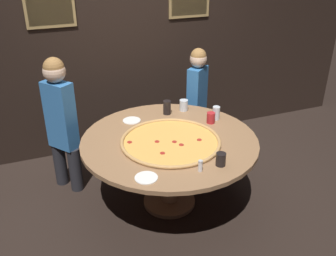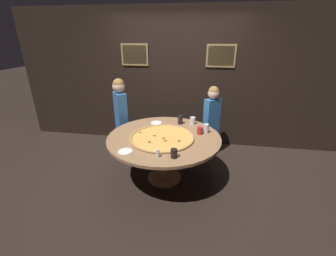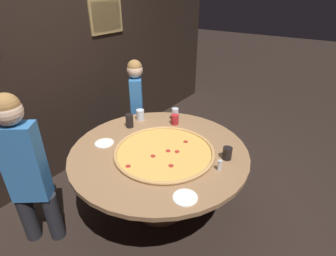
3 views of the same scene
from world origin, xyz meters
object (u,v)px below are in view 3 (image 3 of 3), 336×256
drink_cup_front_edge (130,121)px  condiment_shaker (220,165)px  white_plate_far_back (185,198)px  drink_cup_far_left (175,114)px  drink_cup_by_shaker (227,153)px  dining_table (159,160)px  drink_cup_centre_back (140,115)px  white_plate_near_front (104,143)px  diner_far_right (137,104)px  giant_pizza (164,151)px  diner_centre_back (25,166)px  drink_cup_beside_pizza (175,119)px

drink_cup_front_edge → condiment_shaker: size_ratio=1.53×
white_plate_far_back → drink_cup_far_left: bearing=36.7°
drink_cup_far_left → white_plate_far_back: bearing=-143.3°
drink_cup_front_edge → drink_cup_by_shaker: bearing=-87.8°
dining_table → drink_cup_centre_back: size_ratio=13.91×
dining_table → white_plate_near_front: (-0.22, 0.50, 0.13)m
dining_table → drink_cup_by_shaker: drink_cup_by_shaker is taller
drink_cup_far_left → diner_far_right: 0.67m
white_plate_near_front → drink_cup_by_shaker: bearing=-67.7°
drink_cup_centre_back → drink_cup_far_left: bearing=-56.3°
diner_far_right → white_plate_far_back: bearing=13.2°
condiment_shaker → diner_far_right: 1.61m
giant_pizza → diner_centre_back: bearing=139.7°
white_plate_near_front → drink_cup_centre_back: bearing=4.7°
diner_far_right → diner_centre_back: diner_centre_back is taller
dining_table → giant_pizza: giant_pizza is taller
dining_table → drink_cup_far_left: (0.60, 0.22, 0.19)m
giant_pizza → drink_cup_beside_pizza: drink_cup_beside_pizza is taller
drink_cup_far_left → condiment_shaker: size_ratio=1.44×
giant_pizza → white_plate_near_front: 0.60m
dining_table → condiment_shaker: condiment_shaker is taller
dining_table → diner_centre_back: bearing=143.1°
giant_pizza → drink_cup_front_edge: size_ratio=6.21×
dining_table → drink_cup_far_left: bearing=19.9°
dining_table → drink_cup_by_shaker: (0.22, -0.58, 0.18)m
white_plate_far_back → diner_far_right: (1.10, 1.41, -0.00)m
drink_cup_by_shaker → diner_far_right: 1.53m
white_plate_near_front → white_plate_far_back: same height
drink_cup_centre_back → white_plate_far_back: drink_cup_centre_back is taller
drink_cup_front_edge → drink_cup_centre_back: drink_cup_front_edge is taller
white_plate_near_front → condiment_shaker: size_ratio=1.88×
drink_cup_by_shaker → diner_centre_back: (-1.12, 1.25, 0.01)m
drink_cup_beside_pizza → drink_cup_centre_back: drink_cup_centre_back is taller
drink_cup_far_left → diner_centre_back: 1.56m
giant_pizza → white_plate_far_back: giant_pizza is taller
dining_table → diner_centre_back: size_ratio=1.15×
drink_cup_front_edge → white_plate_near_front: 0.40m
drink_cup_beside_pizza → drink_cup_by_shaker: bearing=-111.5°
white_plate_far_back → diner_far_right: bearing=51.9°
white_plate_near_front → diner_centre_back: bearing=165.4°
drink_cup_by_shaker → white_plate_near_front: (-0.44, 1.07, -0.05)m
diner_far_right → diner_centre_back: size_ratio=0.92×
drink_cup_beside_pizza → drink_cup_far_left: bearing=32.0°
giant_pizza → drink_cup_by_shaker: (0.24, -0.50, 0.04)m
drink_cup_centre_back → condiment_shaker: (-0.35, -1.14, -0.01)m
giant_pizza → condiment_shaker: size_ratio=9.48×
drink_cup_by_shaker → drink_cup_centre_back: (0.16, 1.12, 0.00)m
drink_cup_by_shaker → white_plate_near_front: 1.16m
diner_far_right → drink_cup_far_left: bearing=42.8°
white_plate_far_back → diner_far_right: size_ratio=0.14×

